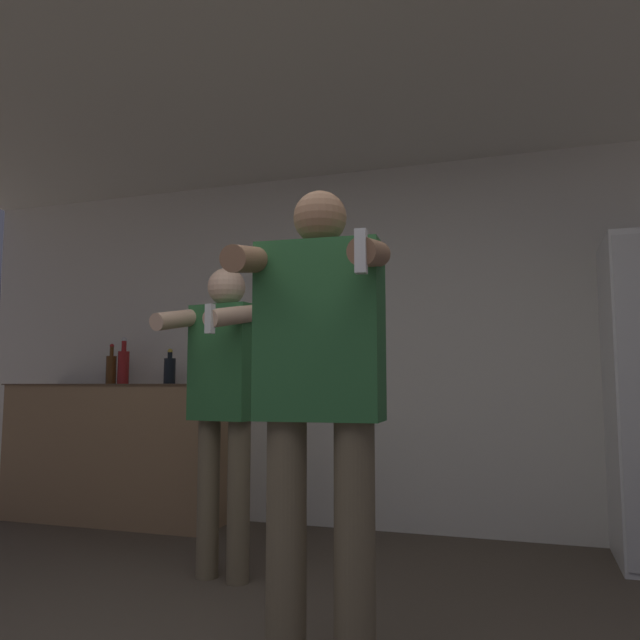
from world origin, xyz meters
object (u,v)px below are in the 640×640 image
object	(u,v)px
bottle_tall_gin	(170,370)
person_woman_foreground	(319,389)
bottle_red_label	(111,368)
bottle_brown_liquor	(207,368)
bottle_dark_rum	(123,365)
person_man_side	(223,389)

from	to	relation	value
bottle_tall_gin	person_woman_foreground	distance (m)	2.64
bottle_red_label	bottle_brown_liquor	bearing A→B (deg)	0.00
bottle_dark_rum	bottle_brown_liquor	bearing A→B (deg)	0.00
bottle_tall_gin	person_woman_foreground	world-z (taller)	person_woman_foreground
bottle_dark_rum	person_man_side	world-z (taller)	person_man_side
person_woman_foreground	bottle_red_label	bearing A→B (deg)	140.62
bottle_brown_liquor	bottle_tall_gin	bearing A→B (deg)	180.00
person_woman_foreground	bottle_brown_liquor	bearing A→B (deg)	128.07
bottle_dark_rum	bottle_tall_gin	distance (m)	0.41
person_woman_foreground	person_man_side	size ratio (longest dim) A/B	1.06
bottle_tall_gin	bottle_brown_liquor	distance (m)	0.32
person_woman_foreground	bottle_tall_gin	bearing A→B (deg)	133.47
bottle_dark_rum	person_man_side	size ratio (longest dim) A/B	0.22
bottle_red_label	bottle_brown_liquor	distance (m)	0.83
bottle_brown_liquor	bottle_red_label	bearing A→B (deg)	180.00
bottle_tall_gin	person_woman_foreground	size ratio (longest dim) A/B	0.15
bottle_red_label	bottle_brown_liquor	xyz separation A→B (m)	(0.83, 0.00, -0.01)
person_man_side	bottle_tall_gin	bearing A→B (deg)	132.72
bottle_dark_rum	bottle_tall_gin	size ratio (longest dim) A/B	1.36
bottle_brown_liquor	person_woman_foreground	xyz separation A→B (m)	(1.50, -1.92, -0.13)
bottle_red_label	bottle_brown_liquor	world-z (taller)	bottle_red_label
bottle_brown_liquor	person_woman_foreground	world-z (taller)	person_woman_foreground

